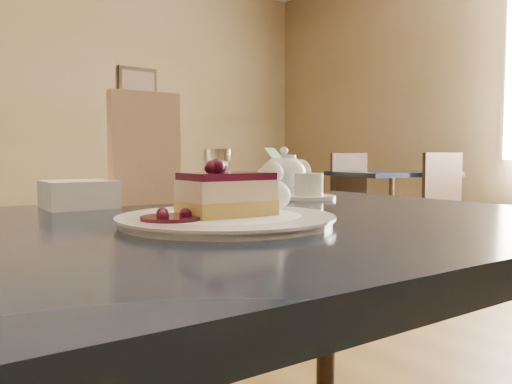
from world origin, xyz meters
TOP-DOWN VIEW (x-y plane):
  - main_table at (-0.19, 0.29)m, footprint 1.28×0.90m
  - dessert_plate at (-0.19, 0.24)m, footprint 0.30×0.30m
  - cheesecake_slice at (-0.19, 0.24)m, footprint 0.13×0.09m
  - whipped_cream at (-0.10, 0.25)m, footprint 0.06×0.06m
  - berry_sauce at (-0.28, 0.24)m, footprint 0.08×0.08m
  - tea_set at (0.21, 0.58)m, footprint 0.16×0.23m
  - menu_card at (-0.15, 0.59)m, footprint 0.15×0.04m
  - sugar_shaker at (0.01, 0.59)m, footprint 0.06×0.06m
  - napkin_stack at (-0.29, 0.60)m, footprint 0.13×0.13m
  - bg_table_far_right at (3.20, 2.54)m, footprint 1.13×1.79m

SIDE VIEW (x-z plane):
  - bg_table_far_right at x=3.20m, z-range -0.53..0.66m
  - main_table at x=-0.19m, z-range 0.31..1.08m
  - dessert_plate at x=-0.19m, z-range 0.77..0.79m
  - berry_sauce at x=-0.28m, z-range 0.79..0.79m
  - napkin_stack at x=-0.29m, z-range 0.77..0.82m
  - whipped_cream at x=-0.10m, z-range 0.78..0.84m
  - cheesecake_slice at x=-0.19m, z-range 0.78..0.85m
  - tea_set at x=0.21m, z-range 0.76..0.87m
  - sugar_shaker at x=0.01m, z-range 0.77..0.89m
  - menu_card at x=-0.15m, z-range 0.77..1.00m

